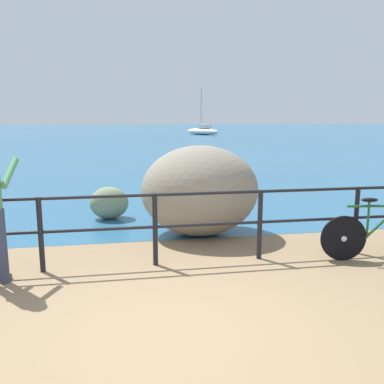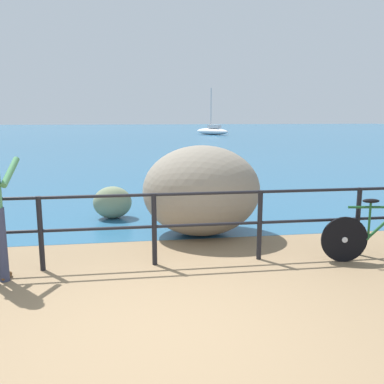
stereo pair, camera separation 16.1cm
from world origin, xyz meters
name	(u,v)px [view 1 (the left image)]	position (x,y,z in m)	size (l,w,h in m)	color
ground_plane	(128,153)	(0.00, 20.00, -0.05)	(120.00, 120.00, 0.10)	#846B4C
sea_surface	(123,132)	(0.00, 47.94, 0.00)	(120.00, 90.00, 0.01)	#285B7F
promenade_railing	(155,220)	(0.00, 1.82, 0.64)	(9.15, 0.07, 1.02)	black
breakwater_boulder_main	(200,191)	(0.90, 3.22, 0.78)	(2.04, 1.68, 1.56)	gray
breakwater_boulder_left	(109,203)	(-0.69, 4.62, 0.33)	(0.77, 0.59, 0.65)	gray
sailboat	(203,131)	(8.41, 40.35, 0.42)	(3.65, 4.32, 4.90)	white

